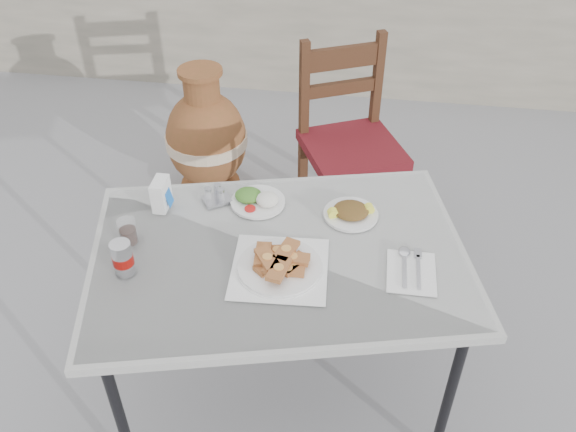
# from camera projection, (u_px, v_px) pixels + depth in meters

# --- Properties ---
(ground) EXTENTS (80.00, 80.00, 0.00)m
(ground) POSITION_uv_depth(u_px,v_px,m) (264.00, 383.00, 2.34)
(ground) COLOR gray
(ground) RESTS_ON ground
(cafe_table) EXTENTS (1.31, 1.04, 0.71)m
(cafe_table) POSITION_uv_depth(u_px,v_px,m) (279.00, 263.00, 1.91)
(cafe_table) COLOR black
(cafe_table) RESTS_ON ground
(pide_plate) EXTENTS (0.30, 0.30, 0.06)m
(pide_plate) POSITION_uv_depth(u_px,v_px,m) (280.00, 262.00, 1.80)
(pide_plate) COLOR white
(pide_plate) RESTS_ON cafe_table
(salad_rice_plate) EXTENTS (0.19, 0.19, 0.05)m
(salad_rice_plate) POSITION_uv_depth(u_px,v_px,m) (257.00, 199.00, 2.06)
(salad_rice_plate) COLOR silver
(salad_rice_plate) RESTS_ON cafe_table
(salad_chopped_plate) EXTENTS (0.18, 0.18, 0.04)m
(salad_chopped_plate) POSITION_uv_depth(u_px,v_px,m) (351.00, 212.00, 2.01)
(salad_chopped_plate) COLOR silver
(salad_chopped_plate) RESTS_ON cafe_table
(soda_can) EXTENTS (0.06, 0.06, 0.11)m
(soda_can) POSITION_uv_depth(u_px,v_px,m) (123.00, 258.00, 1.78)
(soda_can) COLOR silver
(soda_can) RESTS_ON cafe_table
(cola_glass) EXTENTS (0.06, 0.06, 0.08)m
(cola_glass) POSITION_uv_depth(u_px,v_px,m) (128.00, 233.00, 1.89)
(cola_glass) COLOR white
(cola_glass) RESTS_ON cafe_table
(napkin_holder) EXTENTS (0.06, 0.09, 0.11)m
(napkin_holder) POSITION_uv_depth(u_px,v_px,m) (161.00, 194.00, 2.02)
(napkin_holder) COLOR white
(napkin_holder) RESTS_ON cafe_table
(condiment_caddy) EXTENTS (0.11, 0.11, 0.06)m
(condiment_caddy) POSITION_uv_depth(u_px,v_px,m) (216.00, 196.00, 2.06)
(condiment_caddy) COLOR silver
(condiment_caddy) RESTS_ON cafe_table
(cutlery_napkin) EXTENTS (0.15, 0.20, 0.01)m
(cutlery_napkin) POSITION_uv_depth(u_px,v_px,m) (410.00, 268.00, 1.82)
(cutlery_napkin) COLOR white
(cutlery_napkin) RESTS_ON cafe_table
(chair) EXTENTS (0.55, 0.55, 0.93)m
(chair) POSITION_uv_depth(u_px,v_px,m) (349.00, 142.00, 2.79)
(chair) COLOR #33170E
(chair) RESTS_ON ground
(terracotta_urn) EXTENTS (0.41, 0.41, 0.72)m
(terracotta_urn) POSITION_uv_depth(u_px,v_px,m) (207.00, 140.00, 3.08)
(terracotta_urn) COLOR brown
(terracotta_urn) RESTS_ON ground
(back_wall) EXTENTS (6.00, 0.25, 1.20)m
(back_wall) POSITION_uv_depth(u_px,v_px,m) (332.00, 1.00, 3.89)
(back_wall) COLOR #A79D8B
(back_wall) RESTS_ON ground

